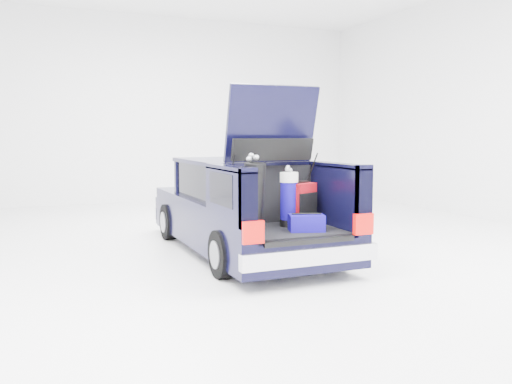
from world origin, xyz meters
name	(u,v)px	position (x,y,z in m)	size (l,w,h in m)	color
ground	(244,252)	(0.00, 0.00, 0.00)	(14.00, 14.00, 0.00)	white
car	(241,208)	(0.00, 0.11, 0.67)	(1.87, 4.65, 2.47)	black
red_suitcase	(302,204)	(0.34, -1.30, 0.88)	(0.43, 0.38, 0.60)	#72030A
black_golf_bag	(253,197)	(-0.50, -1.58, 1.04)	(0.34, 0.42, 0.99)	black
blue_golf_bag	(289,199)	(0.14, -1.30, 0.97)	(0.31, 0.31, 0.82)	black
blue_duffel	(306,223)	(0.18, -1.71, 0.71)	(0.50, 0.41, 0.23)	#100577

